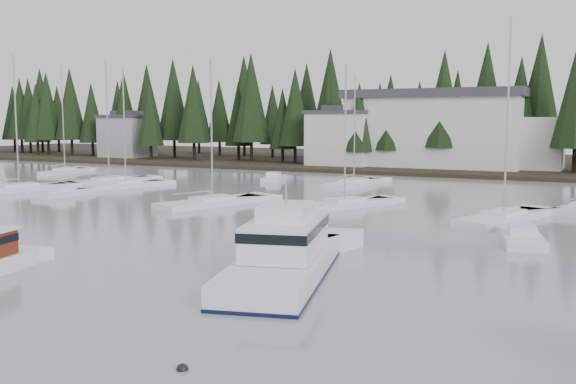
% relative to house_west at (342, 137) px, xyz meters
% --- Properties ---
extents(far_shore_land, '(240.00, 54.00, 1.00)m').
position_rel_house_west_xyz_m(far_shore_land, '(18.00, 18.00, -4.65)').
color(far_shore_land, black).
rests_on(far_shore_land, ground).
extents(conifer_treeline, '(200.00, 22.00, 20.00)m').
position_rel_house_west_xyz_m(conifer_treeline, '(18.00, 7.00, -4.65)').
color(conifer_treeline, black).
rests_on(conifer_treeline, ground).
extents(house_west, '(9.54, 7.42, 8.75)m').
position_rel_house_west_xyz_m(house_west, '(0.00, 0.00, 0.00)').
color(house_west, silver).
rests_on(house_west, ground).
extents(house_far_west, '(8.48, 7.42, 8.25)m').
position_rel_house_west_xyz_m(house_far_west, '(-42.00, 2.00, -0.25)').
color(house_far_west, '#999EA0').
rests_on(house_far_west, ground).
extents(harbor_inn, '(29.50, 11.50, 10.90)m').
position_rel_house_west_xyz_m(harbor_inn, '(15.04, 3.34, 1.12)').
color(harbor_inn, silver).
rests_on(harbor_inn, ground).
extents(cabin_cruiser_center, '(6.62, 12.56, 5.16)m').
position_rel_house_west_xyz_m(cabin_cruiser_center, '(21.95, -62.48, -3.88)').
color(cabin_cruiser_center, white).
rests_on(cabin_cruiser_center, ground).
extents(sailboat_1, '(6.12, 10.57, 12.81)m').
position_rel_house_west_xyz_m(sailboat_1, '(5.43, -43.15, -4.60)').
color(sailboat_1, white).
rests_on(sailboat_1, ground).
extents(sailboat_2, '(6.41, 9.94, 12.21)m').
position_rel_house_west_xyz_m(sailboat_2, '(15.87, -39.27, -4.59)').
color(sailboat_2, white).
rests_on(sailboat_2, ground).
extents(sailboat_4, '(5.34, 9.08, 13.29)m').
position_rel_house_west_xyz_m(sailboat_4, '(-10.79, -35.09, -4.58)').
color(sailboat_4, white).
rests_on(sailboat_4, ground).
extents(sailboat_5, '(3.86, 10.33, 12.52)m').
position_rel_house_west_xyz_m(sailboat_5, '(10.52, -22.78, -4.60)').
color(sailboat_5, white).
rests_on(sailboat_5, ground).
extents(sailboat_6, '(5.81, 10.36, 14.88)m').
position_rel_house_west_xyz_m(sailboat_6, '(28.72, -40.99, -4.57)').
color(sailboat_6, white).
rests_on(sailboat_6, ground).
extents(sailboat_8, '(3.84, 8.56, 15.01)m').
position_rel_house_west_xyz_m(sailboat_8, '(-29.83, -25.00, -4.55)').
color(sailboat_8, white).
rests_on(sailboat_8, ground).
extents(sailboat_10, '(5.70, 10.35, 14.15)m').
position_rel_house_west_xyz_m(sailboat_10, '(-18.04, -42.76, -4.58)').
color(sailboat_10, white).
rests_on(sailboat_10, ground).
extents(sailboat_12, '(5.23, 10.76, 14.46)m').
position_rel_house_west_xyz_m(sailboat_12, '(-15.33, -32.61, -4.58)').
color(sailboat_12, white).
rests_on(sailboat_12, ground).
extents(runabout_0, '(2.33, 5.59, 1.42)m').
position_rel_house_west_xyz_m(runabout_0, '(-10.83, -44.03, -4.52)').
color(runabout_0, white).
rests_on(runabout_0, ground).
extents(runabout_1, '(3.48, 6.55, 1.42)m').
position_rel_house_west_xyz_m(runabout_1, '(30.83, -48.86, -4.52)').
color(runabout_1, white).
rests_on(runabout_1, ground).
extents(runabout_3, '(3.58, 5.46, 1.42)m').
position_rel_house_west_xyz_m(runabout_3, '(0.05, -21.75, -4.52)').
color(runabout_3, white).
rests_on(runabout_3, ground).
extents(mooring_buoy_dark, '(0.37, 0.37, 0.37)m').
position_rel_house_west_xyz_m(mooring_buoy_dark, '(24.29, -73.74, -4.65)').
color(mooring_buoy_dark, black).
rests_on(mooring_buoy_dark, ground).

